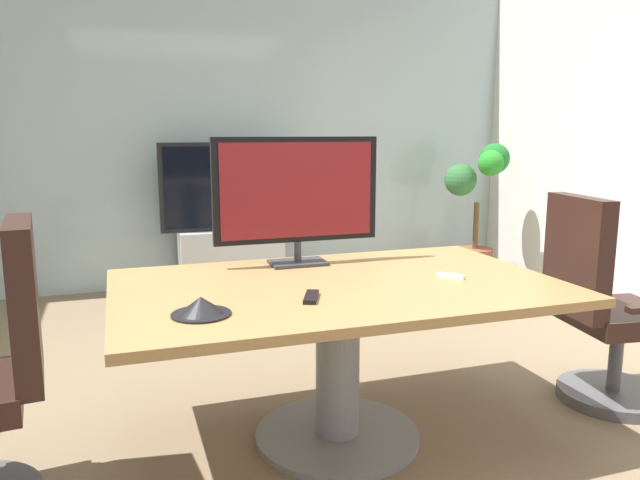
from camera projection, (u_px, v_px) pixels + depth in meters
name	position (u px, v px, depth m)	size (l,w,h in m)	color
ground_plane	(312.00, 429.00, 2.90)	(7.07, 7.07, 0.00)	#7A664C
wall_back_glass_partition	(208.00, 123.00, 5.46)	(6.03, 0.10, 2.95)	#9EB2B7
conference_table	(338.00, 322.00, 2.72)	(1.95, 1.20, 0.74)	olive
office_chair_right	(603.00, 318.00, 3.11)	(0.62, 0.60, 1.09)	#4C4C51
tv_monitor	(297.00, 193.00, 3.00)	(0.84, 0.18, 0.64)	#333338
wall_display_unit	(231.00, 241.00, 5.35)	(1.20, 0.36, 1.31)	#B7BABC
potted_plant	(473.00, 198.00, 5.71)	(0.61, 0.67, 1.29)	brown
conference_phone	(201.00, 307.00, 2.21)	(0.22, 0.22, 0.07)	black
remote_control	(311.00, 297.00, 2.42)	(0.05, 0.17, 0.02)	black
whiteboard_marker	(450.00, 276.00, 2.77)	(0.13, 0.02, 0.02)	silver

